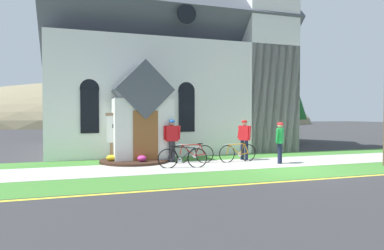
{
  "coord_description": "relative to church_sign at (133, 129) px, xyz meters",
  "views": [
    {
      "loc": [
        -7.23,
        -10.39,
        1.94
      ],
      "look_at": [
        -2.83,
        3.04,
        1.52
      ],
      "focal_mm": 32.37,
      "sensor_mm": 36.0,
      "label": 1
    }
  ],
  "objects": [
    {
      "name": "bicycle_white",
      "position": [
        1.42,
        -2.44,
        -0.96
      ],
      "size": [
        1.78,
        0.36,
        0.84
      ],
      "color": "black",
      "rests_on": "ground"
    },
    {
      "name": "cyclist_in_green_jersey",
      "position": [
        5.4,
        -2.59,
        -0.38
      ],
      "size": [
        0.54,
        0.51,
        1.64
      ],
      "color": "#191E38",
      "rests_on": "ground"
    },
    {
      "name": "curb_paint_stripe",
      "position": [
        2.61,
        -5.83,
        -1.33
      ],
      "size": [
        28.0,
        0.16,
        0.01
      ],
      "primitive_type": "cube",
      "color": "yellow",
      "rests_on": "ground"
    },
    {
      "name": "roadside_conifer",
      "position": [
        11.24,
        6.52,
        3.08
      ],
      "size": [
        3.52,
        3.52,
        7.25
      ],
      "color": "#3D2D1E",
      "rests_on": "ground"
    },
    {
      "name": "church_lawn",
      "position": [
        2.61,
        0.02,
        -1.33
      ],
      "size": [
        24.0,
        1.71,
        0.01
      ],
      "primitive_type": "cube",
      "color": "#427F33",
      "rests_on": "ground"
    },
    {
      "name": "sidewalk_slab",
      "position": [
        2.61,
        -2.17,
        -1.33
      ],
      "size": [
        32.0,
        2.67,
        0.01
      ],
      "primitive_type": "cube",
      "color": "#B7B5AD",
      "rests_on": "ground"
    },
    {
      "name": "bicycle_green",
      "position": [
        4.06,
        -1.58,
        -0.96
      ],
      "size": [
        1.73,
        0.21,
        0.81
      ],
      "color": "black",
      "rests_on": "ground"
    },
    {
      "name": "church_sign",
      "position": [
        0.0,
        0.0,
        0.0
      ],
      "size": [
        2.24,
        0.17,
        2.01
      ],
      "color": "#7F6047",
      "rests_on": "ground"
    },
    {
      "name": "cyclist_in_blue_jersey",
      "position": [
        1.45,
        -0.85,
        -0.31
      ],
      "size": [
        0.67,
        0.28,
        1.74
      ],
      "color": "#2D2D33",
      "rests_on": "ground"
    },
    {
      "name": "distant_hill",
      "position": [
        8.24,
        56.81,
        -1.34
      ],
      "size": [
        79.93,
        47.2,
        16.98
      ],
      "primitive_type": "ellipsoid",
      "color": "#847A5B",
      "rests_on": "ground"
    },
    {
      "name": "cyclist_in_orange_jersey",
      "position": [
        4.56,
        -1.16,
        -0.32
      ],
      "size": [
        0.42,
        0.72,
        1.72
      ],
      "color": "#191E38",
      "rests_on": "ground"
    },
    {
      "name": "flower_bed",
      "position": [
        0.0,
        -0.31,
        -1.26
      ],
      "size": [
        2.79,
        2.79,
        0.34
      ],
      "color": "#382319",
      "rests_on": "ground"
    },
    {
      "name": "grass_verge",
      "position": [
        2.61,
        -4.59,
        -1.33
      ],
      "size": [
        32.0,
        2.17,
        0.01
      ],
      "primitive_type": "cube",
      "color": "#427F33",
      "rests_on": "ground"
    },
    {
      "name": "ground",
      "position": [
        5.09,
        -0.05,
        -1.34
      ],
      "size": [
        140.0,
        140.0,
        0.0
      ],
      "primitive_type": "plane",
      "color": "#333335"
    },
    {
      "name": "church_building",
      "position": [
        2.92,
        5.64,
        3.65
      ],
      "size": [
        12.8,
        11.98,
        13.3
      ],
      "color": "white",
      "rests_on": "ground"
    },
    {
      "name": "bicycle_orange",
      "position": [
        2.17,
        -1.35,
        -0.96
      ],
      "size": [
        1.71,
        0.35,
        0.82
      ],
      "color": "black",
      "rests_on": "ground"
    }
  ]
}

